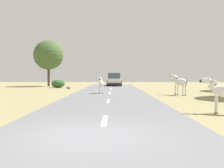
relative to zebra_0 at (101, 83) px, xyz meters
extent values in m
plane|color=#998E60|center=(0.28, -13.68, -0.86)|extent=(90.00, 90.00, 0.00)
cube|color=slate|center=(0.73, -13.68, -0.83)|extent=(6.00, 64.00, 0.05)
cube|color=silver|center=(0.73, -11.68, -0.81)|extent=(0.16, 2.00, 0.01)
cube|color=silver|center=(0.73, -5.68, -0.81)|extent=(0.16, 2.00, 0.01)
cube|color=silver|center=(0.73, 0.32, -0.81)|extent=(0.16, 2.00, 0.01)
cube|color=silver|center=(0.73, 6.32, -0.81)|extent=(0.16, 2.00, 0.01)
cube|color=silver|center=(0.73, 12.32, -0.81)|extent=(0.16, 2.00, 0.01)
ellipsoid|color=silver|center=(0.00, 0.08, 0.02)|extent=(0.42, 0.95, 0.44)
cylinder|color=silver|center=(-0.13, -0.22, -0.49)|extent=(0.10, 0.10, 0.64)
cylinder|color=#28231E|center=(-0.13, -0.22, -0.79)|extent=(0.11, 0.11, 0.04)
cylinder|color=silver|center=(0.11, -0.23, -0.49)|extent=(0.10, 0.10, 0.64)
cylinder|color=#28231E|center=(0.11, -0.23, -0.79)|extent=(0.11, 0.11, 0.04)
cylinder|color=silver|center=(-0.10, 0.39, -0.49)|extent=(0.10, 0.10, 0.64)
cylinder|color=#28231E|center=(-0.10, 0.39, -0.79)|extent=(0.11, 0.11, 0.04)
cylinder|color=silver|center=(0.14, 0.38, -0.49)|extent=(0.10, 0.10, 0.64)
cylinder|color=#28231E|center=(0.14, 0.38, -0.79)|extent=(0.11, 0.11, 0.04)
cylinder|color=silver|center=(-0.02, -0.37, 0.25)|extent=(0.19, 0.34, 0.38)
cube|color=black|center=(-0.02, -0.37, 0.32)|extent=(0.05, 0.31, 0.26)
ellipsoid|color=silver|center=(-0.03, -0.59, 0.39)|extent=(0.19, 0.42, 0.20)
ellipsoid|color=black|center=(-0.03, -0.75, 0.37)|extent=(0.13, 0.15, 0.12)
cone|color=silver|center=(-0.08, -0.48, 0.49)|extent=(0.08, 0.08, 0.12)
cone|color=silver|center=(0.04, -0.49, 0.49)|extent=(0.08, 0.08, 0.12)
cylinder|color=black|center=(0.02, 0.55, -0.07)|extent=(0.04, 0.13, 0.38)
ellipsoid|color=silver|center=(6.11, -1.18, 0.15)|extent=(1.00, 1.21, 0.54)
cylinder|color=silver|center=(6.03, -0.78, -0.47)|extent=(0.16, 0.16, 0.78)
cylinder|color=#28231E|center=(6.03, -0.78, -0.83)|extent=(0.18, 0.18, 0.05)
cylinder|color=silver|center=(5.79, -0.94, -0.47)|extent=(0.16, 0.16, 0.78)
cylinder|color=#28231E|center=(5.79, -0.94, -0.83)|extent=(0.18, 0.18, 0.05)
cylinder|color=silver|center=(6.43, -1.41, -0.47)|extent=(0.16, 0.16, 0.78)
cylinder|color=#28231E|center=(6.43, -1.41, -0.83)|extent=(0.18, 0.18, 0.05)
cylinder|color=silver|center=(6.19, -1.57, -0.47)|extent=(0.16, 0.16, 0.78)
cylinder|color=#28231E|center=(6.19, -1.57, -0.83)|extent=(0.18, 0.18, 0.05)
cylinder|color=silver|center=(5.82, -0.71, 0.43)|extent=(0.39, 0.46, 0.46)
cube|color=black|center=(5.82, -0.71, 0.53)|extent=(0.24, 0.34, 0.32)
ellipsoid|color=silver|center=(5.67, -0.48, 0.60)|extent=(0.44, 0.53, 0.25)
ellipsoid|color=black|center=(5.57, -0.31, 0.58)|extent=(0.22, 0.23, 0.15)
cone|color=silver|center=(5.80, -0.55, 0.73)|extent=(0.13, 0.13, 0.15)
cone|color=silver|center=(5.68, -0.63, 0.73)|extent=(0.13, 0.13, 0.15)
cylinder|color=black|center=(6.42, -1.66, 0.05)|extent=(0.12, 0.16, 0.46)
cylinder|color=silver|center=(5.26, -9.73, -0.50)|extent=(0.14, 0.14, 0.71)
cylinder|color=#28231E|center=(5.26, -9.73, -0.83)|extent=(0.16, 0.16, 0.05)
cylinder|color=silver|center=(5.14, -9.96, -0.50)|extent=(0.14, 0.14, 0.71)
cylinder|color=#28231E|center=(5.14, -9.96, -0.83)|extent=(0.16, 0.16, 0.05)
cylinder|color=silver|center=(5.06, -9.77, 0.31)|extent=(0.42, 0.34, 0.42)
cube|color=black|center=(5.06, -9.77, 0.40)|extent=(0.32, 0.19, 0.29)
ellipsoid|color=silver|center=(4.84, -9.66, 0.47)|extent=(0.49, 0.38, 0.23)
ellipsoid|color=black|center=(4.68, -9.58, 0.45)|extent=(0.20, 0.19, 0.14)
cone|color=silver|center=(4.97, -9.65, 0.58)|extent=(0.11, 0.11, 0.13)
cone|color=silver|center=(4.91, -9.77, 0.58)|extent=(0.11, 0.11, 0.13)
cube|color=white|center=(1.09, 13.80, -0.23)|extent=(1.84, 4.22, 0.80)
cube|color=#334751|center=(1.09, 14.00, 0.55)|extent=(1.66, 2.22, 0.76)
cube|color=black|center=(1.11, 11.64, -0.50)|extent=(1.71, 0.18, 0.24)
cylinder|color=black|center=(0.20, 12.44, -0.47)|extent=(0.23, 0.68, 0.68)
cylinder|color=black|center=(2.00, 12.46, -0.47)|extent=(0.23, 0.68, 0.68)
cylinder|color=black|center=(0.18, 15.14, -0.47)|extent=(0.23, 0.68, 0.68)
cylinder|color=black|center=(1.98, 15.16, -0.47)|extent=(0.23, 0.68, 0.68)
cylinder|color=#4C3823|center=(-7.74, 13.14, 0.45)|extent=(0.31, 0.31, 2.62)
sphere|color=#425B2D|center=(-7.74, 13.14, 3.34)|extent=(3.95, 3.95, 3.95)
ellipsoid|color=#2D5628|center=(-5.66, 9.55, -0.37)|extent=(1.61, 1.45, 0.97)
ellipsoid|color=gray|center=(-3.94, 7.05, -0.71)|extent=(0.44, 0.48, 0.30)
camera|label=1|loc=(1.03, -19.74, 0.72)|focal=39.19mm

